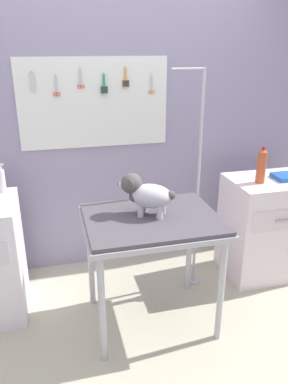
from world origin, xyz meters
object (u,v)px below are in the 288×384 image
object	(u,v)px
dog	(145,194)
spray_bottle_tall	(2,181)
grooming_arm	(197,192)
grooming_table	(152,228)
soda_bottle	(261,166)
cabinet_right	(266,227)

from	to	relation	value
dog	spray_bottle_tall	xyz separation A→B (m)	(-0.94, 0.53, -0.01)
grooming_arm	spray_bottle_tall	xyz separation A→B (m)	(-1.44, 0.21, 0.15)
grooming_table	grooming_arm	world-z (taller)	grooming_arm
spray_bottle_tall	soda_bottle	size ratio (longest dim) A/B	0.74
dog	soda_bottle	distance (m)	1.06
grooming_table	soda_bottle	size ratio (longest dim) A/B	3.09
grooming_arm	grooming_table	bearing A→B (deg)	-141.11
spray_bottle_tall	soda_bottle	xyz separation A→B (m)	(1.96, -0.24, 0.03)
cabinet_right	spray_bottle_tall	bearing A→B (deg)	174.73
dog	cabinet_right	bearing A→B (deg)	16.32
grooming_table	dog	bearing A→B (deg)	124.81
cabinet_right	spray_bottle_tall	distance (m)	2.18
grooming_arm	cabinet_right	xyz separation A→B (m)	(0.66, 0.01, -0.39)
spray_bottle_tall	grooming_table	bearing A→B (deg)	-30.77
grooming_table	dog	distance (m)	0.24
dog	cabinet_right	xyz separation A→B (m)	(1.16, 0.34, -0.55)
dog	soda_bottle	bearing A→B (deg)	16.12
grooming_table	spray_bottle_tall	world-z (taller)	spray_bottle_tall
grooming_arm	cabinet_right	world-z (taller)	grooming_arm
grooming_table	cabinet_right	bearing A→B (deg)	18.97
grooming_arm	cabinet_right	distance (m)	0.77
cabinet_right	spray_bottle_tall	xyz separation A→B (m)	(-2.10, 0.19, 0.54)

